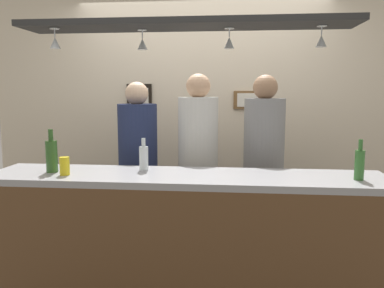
{
  "coord_description": "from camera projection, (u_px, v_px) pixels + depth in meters",
  "views": [
    {
      "loc": [
        0.31,
        -2.91,
        1.61
      ],
      "look_at": [
        0.0,
        0.1,
        1.19
      ],
      "focal_mm": 36.39,
      "sensor_mm": 36.0,
      "label": 1
    }
  ],
  "objects": [
    {
      "name": "picture_frame_caricature",
      "position": [
        139.0,
        101.0,
        4.02
      ],
      "size": [
        0.26,
        0.02,
        0.34
      ],
      "color": "black",
      "rests_on": "back_wall"
    },
    {
      "name": "bottle_champagne_green",
      "position": [
        52.0,
        155.0,
        2.7
      ],
      "size": [
        0.08,
        0.08,
        0.3
      ],
      "color": "#2D5623",
      "rests_on": "bar_counter"
    },
    {
      "name": "back_wall",
      "position": [
        202.0,
        121.0,
        4.03
      ],
      "size": [
        4.4,
        0.06,
        2.6
      ],
      "primitive_type": "cube",
      "color": "beige",
      "rests_on": "ground_plane"
    },
    {
      "name": "overhead_glass_rack",
      "position": [
        186.0,
        24.0,
        2.55
      ],
      "size": [
        2.2,
        0.36,
        0.04
      ],
      "primitive_type": "cube",
      "color": "black"
    },
    {
      "name": "hanging_wineglass_left",
      "position": [
        142.0,
        43.0,
        2.65
      ],
      "size": [
        0.07,
        0.07,
        0.13
      ],
      "color": "silver",
      "rests_on": "overhead_glass_rack"
    },
    {
      "name": "person_left_navy_shirt",
      "position": [
        138.0,
        159.0,
        3.4
      ],
      "size": [
        0.34,
        0.34,
        1.69
      ],
      "color": "#2D334C",
      "rests_on": "ground_plane"
    },
    {
      "name": "bar_counter",
      "position": [
        182.0,
        231.0,
        2.52
      ],
      "size": [
        2.7,
        0.55,
        1.05
      ],
      "color": "#99999E",
      "rests_on": "ground_plane"
    },
    {
      "name": "person_middle_white_patterned_shirt",
      "position": [
        198.0,
        155.0,
        3.34
      ],
      "size": [
        0.34,
        0.34,
        1.75
      ],
      "color": "#2D334C",
      "rests_on": "ground_plane"
    },
    {
      "name": "drink_can",
      "position": [
        65.0,
        166.0,
        2.61
      ],
      "size": [
        0.07,
        0.07,
        0.12
      ],
      "primitive_type": "cylinder",
      "color": "yellow",
      "rests_on": "bar_counter"
    },
    {
      "name": "picture_frame_lower_pair",
      "position": [
        249.0,
        100.0,
        3.91
      ],
      "size": [
        0.3,
        0.02,
        0.18
      ],
      "color": "brown",
      "rests_on": "back_wall"
    },
    {
      "name": "bottle_soda_clear",
      "position": [
        144.0,
        157.0,
        2.76
      ],
      "size": [
        0.06,
        0.06,
        0.23
      ],
      "color": "silver",
      "rests_on": "bar_counter"
    },
    {
      "name": "person_right_grey_shirt",
      "position": [
        264.0,
        157.0,
        3.29
      ],
      "size": [
        0.34,
        0.34,
        1.74
      ],
      "color": "#2D334C",
      "rests_on": "ground_plane"
    },
    {
      "name": "bottle_beer_green_import",
      "position": [
        360.0,
        164.0,
        2.46
      ],
      "size": [
        0.06,
        0.06,
        0.26
      ],
      "color": "#336B2D",
      "rests_on": "bar_counter"
    },
    {
      "name": "hanging_wineglass_far_left",
      "position": [
        55.0,
        42.0,
        2.58
      ],
      "size": [
        0.07,
        0.07,
        0.13
      ],
      "color": "silver",
      "rests_on": "overhead_glass_rack"
    },
    {
      "name": "hanging_wineglass_center",
      "position": [
        321.0,
        40.0,
        2.48
      ],
      "size": [
        0.07,
        0.07,
        0.13
      ],
      "color": "silver",
      "rests_on": "overhead_glass_rack"
    },
    {
      "name": "hanging_wineglass_center_left",
      "position": [
        229.0,
        42.0,
        2.58
      ],
      "size": [
        0.07,
        0.07,
        0.13
      ],
      "color": "silver",
      "rests_on": "overhead_glass_rack"
    }
  ]
}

